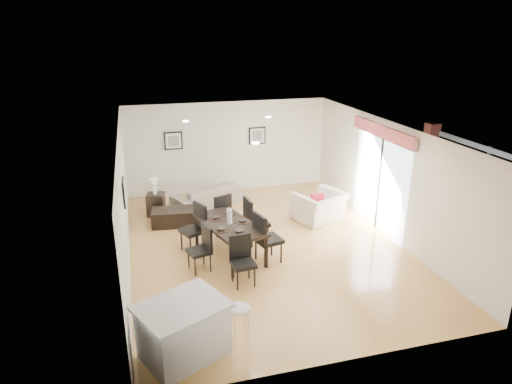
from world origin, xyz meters
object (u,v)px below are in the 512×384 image
object	(u,v)px
dining_chair_head	(242,257)
dining_chair_wnear	(203,246)
side_table	(156,204)
kitchen_island	(183,330)
bar_stool	(240,312)
dining_table	(230,227)
coffee_table	(173,217)
dining_chair_enear	(265,235)
dining_chair_foot	(221,212)
dining_chair_wfar	(196,225)
sofa	(207,195)
dining_chair_efar	(253,219)
armchair	(319,207)

from	to	relation	value
dining_chair_head	dining_chair_wnear	bearing A→B (deg)	128.37
side_table	kitchen_island	xyz separation A→B (m)	(0.05, -5.77, 0.15)
bar_stool	dining_table	bearing A→B (deg)	80.83
dining_chair_head	bar_stool	size ratio (longest dim) A/B	1.41
bar_stool	coffee_table	bearing A→B (deg)	96.40
dining_chair_enear	dining_chair_foot	bearing A→B (deg)	7.29
dining_chair_enear	bar_stool	world-z (taller)	dining_chair_enear
dining_chair_wfar	side_table	bearing A→B (deg)	173.92
sofa	dining_table	world-z (taller)	dining_table
dining_chair_efar	kitchen_island	xyz separation A→B (m)	(-1.99, -3.42, -0.17)
dining_chair_head	coffee_table	xyz separation A→B (m)	(-1.03, 3.16, -0.34)
dining_chair_enear	sofa	bearing A→B (deg)	-3.79
sofa	coffee_table	bearing A→B (deg)	22.10
dining_chair_head	dining_chair_foot	bearing A→B (deg)	84.73
dining_chair_wfar	dining_chair_enear	xyz separation A→B (m)	(1.29, -0.98, 0.03)
dining_chair_foot	side_table	world-z (taller)	dining_chair_foot
dining_chair_wnear	dining_table	bearing A→B (deg)	108.43
dining_table	coffee_table	distance (m)	2.32
dining_chair_enear	kitchen_island	size ratio (longest dim) A/B	0.72
dining_chair_wnear	dining_chair_wfar	world-z (taller)	dining_chair_wfar
dining_chair_enear	side_table	world-z (taller)	dining_chair_enear
dining_chair_enear	coffee_table	xyz separation A→B (m)	(-1.68, 2.50, -0.42)
dining_chair_foot	bar_stool	xyz separation A→B (m)	(-0.51, -4.12, 0.02)
dining_chair_efar	dining_chair_head	size ratio (longest dim) A/B	1.13
dining_table	dining_chair_foot	size ratio (longest dim) A/B	1.98
dining_chair_foot	dining_table	bearing A→B (deg)	67.93
dining_chair_wfar	dining_chair_head	bearing A→B (deg)	-2.68
dining_chair_head	dining_chair_foot	xyz separation A→B (m)	(0.04, 2.29, 0.02)
sofa	dining_chair_foot	world-z (taller)	dining_chair_foot
dining_table	bar_stool	distance (m)	3.01
dining_chair_wfar	side_table	size ratio (longest dim) A/B	1.81
kitchen_island	bar_stool	world-z (taller)	kitchen_island
dining_chair_enear	dining_chair_head	world-z (taller)	dining_chair_enear
dining_chair_enear	dining_chair_head	bearing A→B (deg)	122.20
armchair	coffee_table	bearing A→B (deg)	-32.71
dining_table	dining_chair_foot	bearing A→B (deg)	72.50
dining_chair_wfar	coffee_table	distance (m)	1.61
sofa	armchair	bearing A→B (deg)	119.69
sofa	dining_table	distance (m)	3.18
dining_chair_foot	dining_chair_efar	bearing A→B (deg)	110.82
dining_table	dining_chair_head	size ratio (longest dim) A/B	2.07
kitchen_island	dining_chair_wfar	bearing A→B (deg)	53.62
armchair	dining_chair_head	bearing A→B (deg)	21.18
dining_chair_enear	coffee_table	distance (m)	3.04
dining_chair_wfar	dining_chair_wnear	bearing A→B (deg)	-24.44
dining_chair_wnear	kitchen_island	world-z (taller)	dining_chair_wnear
armchair	kitchen_island	size ratio (longest dim) A/B	0.76
bar_stool	dining_chair_head	bearing A→B (deg)	75.50
dining_chair_enear	coffee_table	bearing A→B (deg)	20.65
dining_table	kitchen_island	xyz separation A→B (m)	(-1.35, -2.97, -0.24)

